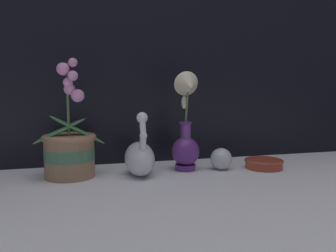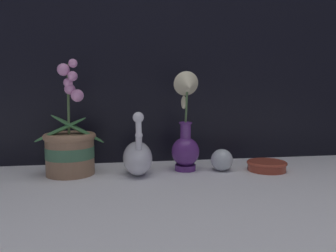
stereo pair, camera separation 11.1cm
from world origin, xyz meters
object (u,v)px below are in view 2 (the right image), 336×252
blue_vase (186,134)px  amber_dish (267,165)px  glass_sphere (222,160)px  orchid_potted_plant (70,147)px  swan_figurine (138,156)px

blue_vase → amber_dish: bearing=-8.5°
glass_sphere → amber_dish: 0.15m
orchid_potted_plant → swan_figurine: bearing=-9.5°
orchid_potted_plant → swan_figurine: 0.22m
orchid_potted_plant → glass_sphere: bearing=-3.5°
orchid_potted_plant → swan_figurine: orchid_potted_plant is taller
swan_figurine → amber_dish: bearing=-2.4°
swan_figurine → blue_vase: size_ratio=0.62×
swan_figurine → blue_vase: (0.16, 0.02, 0.07)m
swan_figurine → blue_vase: 0.18m
orchid_potted_plant → amber_dish: 0.66m
orchid_potted_plant → glass_sphere: (0.50, -0.03, -0.05)m
glass_sphere → swan_figurine: bearing=-179.0°
glass_sphere → amber_dish: bearing=-8.7°
swan_figurine → glass_sphere: bearing=1.0°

